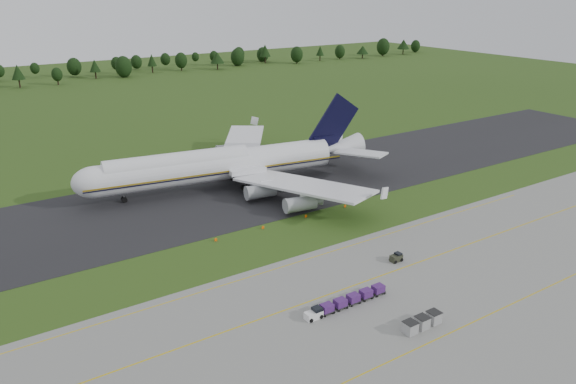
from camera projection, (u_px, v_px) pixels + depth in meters
ground at (278, 240)px, 109.26m from camera, size 600.00×600.00×0.00m
apron at (401, 321)px, 82.64m from camera, size 300.00×52.00×0.06m
taxiway at (213, 197)px, 131.15m from camera, size 300.00×40.00×0.08m
apron_markings at (370, 300)px, 88.12m from camera, size 300.00×30.20×0.01m
tree_line at (57, 70)px, 284.10m from camera, size 526.09×23.24×11.70m
aircraft at (224, 164)px, 135.73m from camera, size 74.45×71.50×20.82m
baggage_train at (345, 302)px, 86.20m from camera, size 15.12×1.60×1.54m
utility_cart at (396, 258)px, 100.47m from camera, size 2.21×1.53×1.20m
uld_row at (422, 322)px, 80.78m from camera, size 6.62×1.82×1.80m
edge_markers at (285, 222)px, 116.87m from camera, size 32.56×0.30×0.60m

